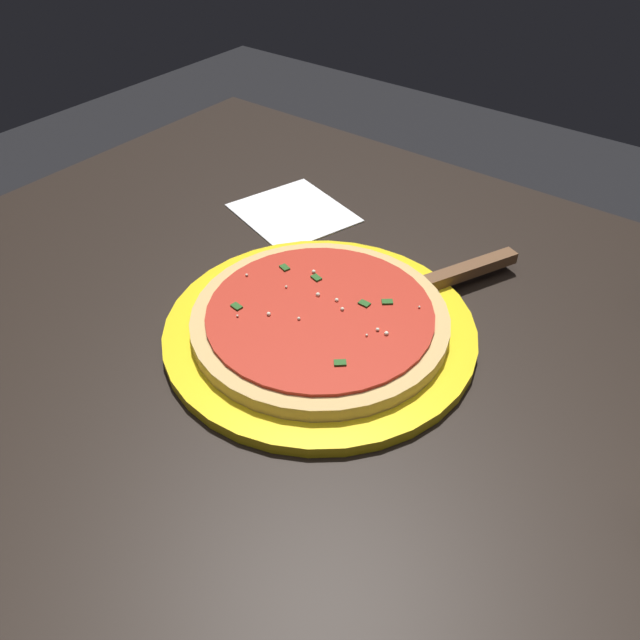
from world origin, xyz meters
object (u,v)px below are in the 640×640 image
Objects in this scene: pizza at (320,318)px; napkin_folded_right at (293,213)px; serving_plate at (320,330)px; pizza_server at (443,280)px.

pizza is 1.85× the size of napkin_folded_right.
napkin_folded_right is at bearing 135.74° from serving_plate.
pizza reaches higher than pizza_server.
pizza reaches higher than serving_plate.
pizza_server is at bearing 65.40° from pizza.
napkin_folded_right is (-0.19, 0.18, -0.02)m from pizza.
pizza is at bearing 113.37° from serving_plate.
pizza_server is 0.26m from napkin_folded_right.
pizza_server is at bearing 65.41° from serving_plate.
pizza reaches higher than napkin_folded_right.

